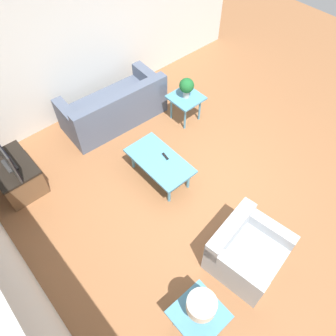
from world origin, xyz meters
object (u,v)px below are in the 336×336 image
(table_lamp, at_px, (201,306))
(television, at_px, (3,153))
(tv_stand_chest, at_px, (16,175))
(armchair, at_px, (246,251))
(side_table_lamp, at_px, (199,316))
(side_table_plant, at_px, (186,100))
(sofa, at_px, (115,108))
(coffee_table, at_px, (160,162))
(potted_plant, at_px, (187,86))

(table_lamp, bearing_deg, television, 10.92)
(tv_stand_chest, relative_size, table_lamp, 2.06)
(tv_stand_chest, height_order, table_lamp, table_lamp)
(armchair, height_order, side_table_lamp, armchair)
(table_lamp, bearing_deg, side_table_plant, -41.04)
(sofa, relative_size, coffee_table, 1.73)
(table_lamp, bearing_deg, armchair, -80.40)
(sofa, relative_size, television, 2.13)
(sofa, height_order, television, television)
(side_table_plant, xyz_separation_m, tv_stand_chest, (0.64, 3.28, -0.19))
(side_table_plant, bearing_deg, tv_stand_chest, 78.97)
(armchair, relative_size, tv_stand_chest, 1.18)
(tv_stand_chest, xyz_separation_m, potted_plant, (-0.64, -3.28, 0.51))
(tv_stand_chest, bearing_deg, side_table_plant, -101.03)
(side_table_lamp, bearing_deg, tv_stand_chest, 10.85)
(side_table_plant, height_order, table_lamp, table_lamp)
(side_table_lamp, height_order, tv_stand_chest, side_table_lamp)
(potted_plant, bearing_deg, coffee_table, 120.59)
(side_table_lamp, xyz_separation_m, potted_plant, (2.97, -2.59, 0.33))
(potted_plant, bearing_deg, sofa, 50.92)
(sofa, bearing_deg, table_lamp, 71.33)
(side_table_plant, xyz_separation_m, side_table_lamp, (-2.97, 2.59, 0.00))
(coffee_table, xyz_separation_m, side_table_lamp, (-2.17, 1.23, 0.08))
(sofa, xyz_separation_m, tv_stand_chest, (-0.24, 2.19, -0.03))
(coffee_table, height_order, potted_plant, potted_plant)
(armchair, relative_size, table_lamp, 2.42)
(armchair, relative_size, side_table_lamp, 1.86)
(sofa, bearing_deg, potted_plant, 143.52)
(television, bearing_deg, armchair, -151.73)
(side_table_plant, distance_m, table_lamp, 3.96)
(coffee_table, distance_m, potted_plant, 1.62)
(coffee_table, height_order, side_table_lamp, side_table_lamp)
(armchair, height_order, coffee_table, armchair)
(armchair, bearing_deg, potted_plant, 54.06)
(sofa, relative_size, tv_stand_chest, 2.21)
(side_table_plant, bearing_deg, television, 78.98)
(coffee_table, bearing_deg, table_lamp, 150.40)
(side_table_lamp, relative_size, tv_stand_chest, 0.63)
(tv_stand_chest, height_order, potted_plant, potted_plant)
(sofa, height_order, side_table_lamp, sofa)
(sofa, distance_m, tv_stand_chest, 2.21)
(television, xyz_separation_m, table_lamp, (-3.61, -0.70, 0.04))
(sofa, distance_m, coffee_table, 1.71)
(coffee_table, relative_size, side_table_lamp, 2.02)
(side_table_lamp, height_order, television, television)
(armchair, distance_m, tv_stand_chest, 3.88)
(armchair, bearing_deg, coffee_table, 78.88)
(coffee_table, distance_m, side_table_plant, 1.57)
(coffee_table, height_order, tv_stand_chest, tv_stand_chest)
(sofa, height_order, armchair, sofa)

